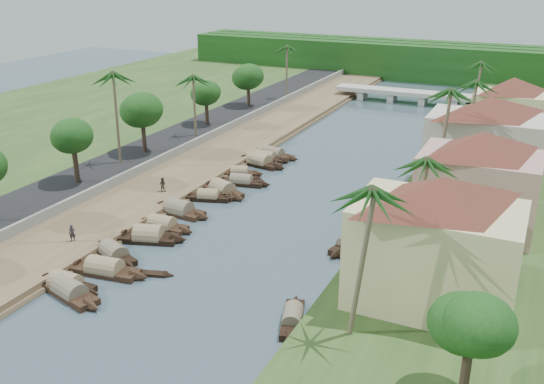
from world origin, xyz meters
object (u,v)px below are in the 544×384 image
at_px(person_near, 72,233).
at_px(bridge, 408,94).
at_px(building_near, 435,241).
at_px(sampan_0, 70,292).
at_px(sampan_1, 66,285).

bearing_deg(person_near, bridge, 46.55).
distance_m(bridge, building_near, 76.54).
distance_m(bridge, sampan_0, 83.93).
height_order(sampan_0, sampan_1, sampan_1).
relative_size(bridge, building_near, 1.89).
relative_size(building_near, sampan_0, 1.75).
bearing_deg(building_near, person_near, -175.61).
bearing_deg(bridge, building_near, -75.61).
bearing_deg(sampan_1, person_near, 128.55).
height_order(bridge, sampan_0, bridge).
bearing_deg(sampan_0, bridge, 100.33).
relative_size(bridge, sampan_1, 3.79).
distance_m(bridge, person_near, 77.83).
bearing_deg(building_near, bridge, 104.39).
relative_size(sampan_0, sampan_1, 1.15).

